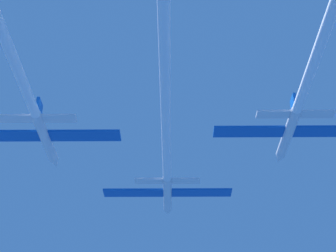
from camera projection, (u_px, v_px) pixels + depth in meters
The scene contains 3 objects.
jet_lead at pixel (166, 135), 65.64m from camera, with size 17.81×59.52×2.95m.
jet_left_wing at pixel (15, 63), 54.73m from camera, with size 17.81×54.22×2.95m.
jet_right_wing at pixel (318, 51), 54.38m from camera, with size 17.81×56.94×2.95m.
Camera 1 is at (0.16, -74.24, -32.21)m, focal length 61.69 mm.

